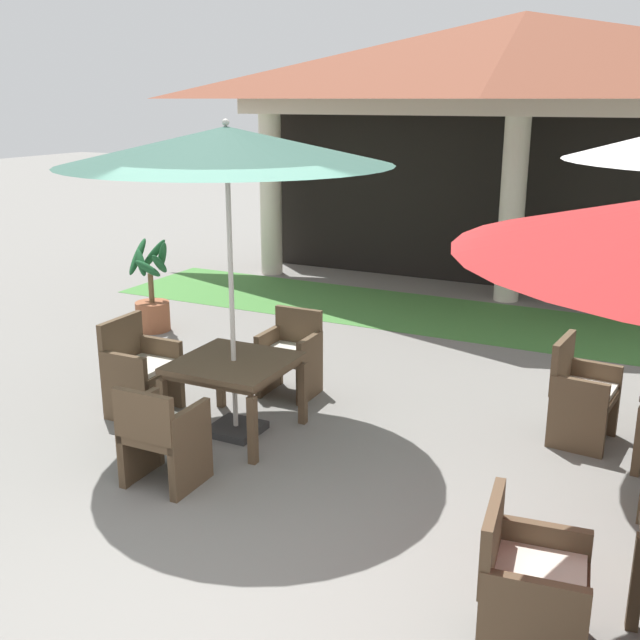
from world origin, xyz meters
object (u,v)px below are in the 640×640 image
at_px(patio_chair_near_foreground_west, 139,370).
at_px(patio_chair_near_foreground_south, 162,436).
at_px(patio_chair_near_foreground_north, 290,356).
at_px(patio_chair_mid_left_west, 529,586).
at_px(potted_palm_left_edge, 152,301).
at_px(patio_umbrella_near_foreground, 226,148).
at_px(patio_table_near_foreground, 234,370).
at_px(patio_chair_mid_right_west, 581,395).

distance_m(patio_chair_near_foreground_west, patio_chair_near_foreground_south, 1.53).
height_order(patio_chair_near_foreground_north, patio_chair_mid_left_west, patio_chair_mid_left_west).
bearing_deg(patio_chair_near_foreground_south, potted_palm_left_edge, 128.96).
xyz_separation_m(patio_umbrella_near_foreground, patio_chair_near_foreground_south, (0.01, -1.08, -2.16)).
bearing_deg(patio_table_near_foreground, patio_chair_near_foreground_south, -89.22).
xyz_separation_m(patio_chair_near_foreground_north, patio_chair_mid_right_west, (2.86, 0.18, 0.02)).
xyz_separation_m(patio_chair_near_foreground_south, potted_palm_left_edge, (-2.75, 3.31, -0.02)).
relative_size(patio_chair_near_foreground_north, patio_chair_mid_left_west, 0.99).
distance_m(patio_chair_mid_left_west, patio_chair_mid_right_west, 2.97).
distance_m(patio_chair_near_foreground_north, potted_palm_left_edge, 2.96).
distance_m(patio_table_near_foreground, potted_palm_left_edge, 3.54).
distance_m(patio_chair_near_foreground_north, patio_chair_mid_right_west, 2.86).
height_order(patio_table_near_foreground, patio_chair_near_foreground_north, patio_chair_near_foreground_north).
relative_size(patio_chair_near_foreground_south, patio_chair_near_foreground_north, 0.97).
bearing_deg(patio_chair_mid_left_west, patio_table_near_foreground, -126.77).
distance_m(patio_umbrella_near_foreground, patio_chair_mid_left_west, 4.08).
bearing_deg(patio_chair_near_foreground_south, patio_chair_mid_left_west, -12.76).
relative_size(patio_chair_mid_left_west, patio_chair_mid_right_west, 0.94).
height_order(patio_table_near_foreground, patio_chair_mid_right_west, patio_chair_mid_right_west).
relative_size(patio_table_near_foreground, patio_chair_near_foreground_north, 1.14).
xyz_separation_m(patio_table_near_foreground, potted_palm_left_edge, (-2.74, 2.24, -0.22)).
distance_m(patio_chair_near_foreground_north, patio_chair_mid_left_west, 4.12).
height_order(patio_umbrella_near_foreground, patio_chair_mid_left_west, patio_umbrella_near_foreground).
relative_size(patio_umbrella_near_foreground, potted_palm_left_edge, 2.29).
xyz_separation_m(patio_umbrella_near_foreground, patio_chair_mid_right_west, (2.84, 1.26, -2.14)).
bearing_deg(patio_chair_near_foreground_south, patio_chair_near_foreground_west, 135.22).
relative_size(patio_chair_near_foreground_south, patio_chair_mid_right_west, 0.90).
xyz_separation_m(patio_chair_near_foreground_west, patio_chair_mid_right_west, (3.93, 1.27, -0.00)).
relative_size(patio_chair_near_foreground_north, patio_chair_mid_right_west, 0.93).
bearing_deg(patio_umbrella_near_foreground, patio_chair_mid_left_west, -29.64).
relative_size(patio_chair_near_foreground_west, patio_chair_mid_right_west, 1.00).
xyz_separation_m(patio_chair_near_foreground_south, patio_chair_mid_left_west, (3.00, -0.64, 0.01)).
distance_m(patio_chair_near_foreground_south, potted_palm_left_edge, 4.31).
height_order(patio_chair_near_foreground_south, patio_chair_mid_right_west, patio_chair_mid_right_west).
relative_size(patio_chair_near_foreground_north, potted_palm_left_edge, 0.72).
distance_m(patio_table_near_foreground, patio_chair_near_foreground_south, 1.10).
bearing_deg(patio_chair_near_foreground_west, patio_chair_mid_left_west, 66.70).
bearing_deg(patio_chair_mid_left_west, patio_umbrella_near_foreground, -126.77).
height_order(patio_umbrella_near_foreground, patio_chair_mid_right_west, patio_umbrella_near_foreground).
distance_m(patio_umbrella_near_foreground, patio_chair_near_foreground_north, 2.42).
xyz_separation_m(patio_chair_near_foreground_north, patio_chair_mid_left_west, (3.02, -2.79, 0.01)).
height_order(patio_table_near_foreground, patio_umbrella_near_foreground, patio_umbrella_near_foreground).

